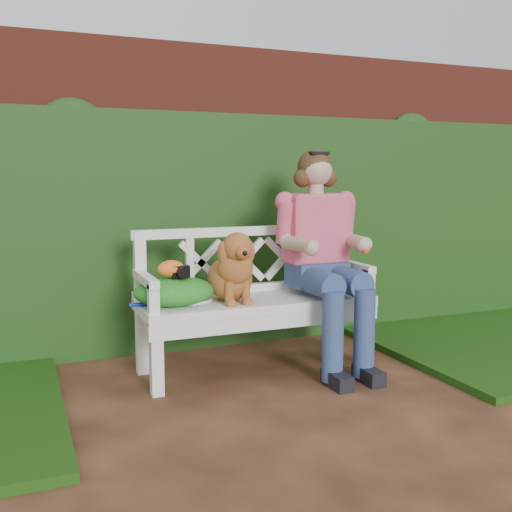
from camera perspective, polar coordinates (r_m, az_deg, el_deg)
name	(u,v)px	position (r m, az deg, el deg)	size (l,w,h in m)	color
ground	(308,432)	(3.10, 4.99, -16.33)	(60.00, 60.00, 0.00)	black
brick_wall	(196,196)	(4.60, -5.72, 5.66)	(10.00, 0.30, 2.20)	maroon
ivy_hedge	(205,232)	(4.41, -4.87, 2.33)	(10.00, 0.18, 1.70)	#1F3D12
garden_bench	(256,334)	(3.91, 0.00, -7.44)	(1.58, 0.60, 0.48)	white
seated_woman	(319,259)	(3.98, 5.98, -0.27)	(0.60, 0.80, 1.42)	#DF2462
dog	(232,266)	(3.70, -2.35, -0.95)	(0.30, 0.40, 0.45)	#9D5C3B
tennis_racket	(186,301)	(3.72, -6.71, -4.25)	(0.54, 0.23, 0.03)	silver
green_bag	(174,291)	(3.67, -7.78, -3.29)	(0.50, 0.38, 0.17)	#14872A
camera_item	(179,271)	(3.63, -7.31, -1.45)	(0.11, 0.08, 0.07)	black
baseball_glove	(171,269)	(3.63, -8.10, -1.21)	(0.17, 0.12, 0.10)	orange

